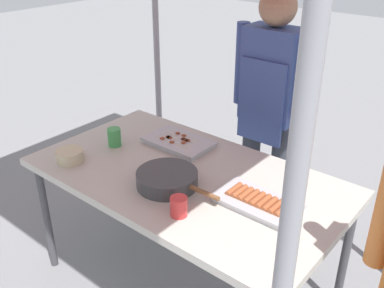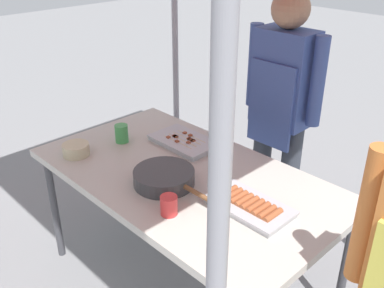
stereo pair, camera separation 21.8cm
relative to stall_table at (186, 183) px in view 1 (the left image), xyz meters
name	(u,v)px [view 1 (the left image)]	position (x,y,z in m)	size (l,w,h in m)	color
ground_plane	(187,284)	(0.00, 0.00, -0.70)	(18.00, 18.00, 0.00)	slate
stall_table	(186,183)	(0.00, 0.00, 0.00)	(1.60, 0.90, 0.75)	#B7B2A8
tray_grilled_sausages	(257,202)	(0.43, -0.01, 0.07)	(0.38, 0.22, 0.05)	#ADADB2
tray_meat_skewers	(179,142)	(-0.24, 0.23, 0.07)	(0.39, 0.24, 0.04)	#ADADB2
cooking_wok	(167,178)	(0.00, -0.14, 0.09)	(0.46, 0.30, 0.07)	#38383A
condiment_bowl	(70,156)	(-0.56, -0.29, 0.08)	(0.15, 0.15, 0.06)	#BFB28C
drink_cup_near_edge	(114,137)	(-0.52, -0.01, 0.11)	(0.08, 0.08, 0.10)	#3F994C
drink_cup_by_wok	(179,206)	(0.20, -0.29, 0.10)	(0.08, 0.08, 0.09)	red
vendor_woman	(270,98)	(0.02, 0.78, 0.24)	(0.52, 0.23, 1.58)	#333842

